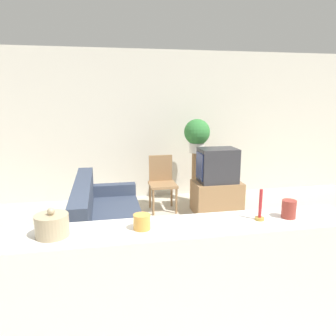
# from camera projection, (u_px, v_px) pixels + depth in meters

# --- Properties ---
(ground_plane) EXTENTS (14.00, 14.00, 0.00)m
(ground_plane) POSITION_uv_depth(u_px,v_px,m) (157.00, 306.00, 3.00)
(ground_plane) COLOR beige
(wall_back) EXTENTS (9.00, 0.06, 2.70)m
(wall_back) POSITION_uv_depth(u_px,v_px,m) (126.00, 126.00, 6.00)
(wall_back) COLOR silver
(wall_back) RESTS_ON ground_plane
(couch) EXTENTS (0.81, 1.84, 0.86)m
(couch) POSITION_uv_depth(u_px,v_px,m) (106.00, 226.00, 4.07)
(couch) COLOR #384256
(couch) RESTS_ON ground_plane
(tv_stand) EXTENTS (0.77, 0.53, 0.51)m
(tv_stand) POSITION_uv_depth(u_px,v_px,m) (217.00, 197.00, 5.40)
(tv_stand) COLOR #9E754C
(tv_stand) RESTS_ON ground_plane
(television) EXTENTS (0.61, 0.44, 0.55)m
(television) POSITION_uv_depth(u_px,v_px,m) (217.00, 165.00, 5.28)
(television) COLOR #333338
(television) RESTS_ON tv_stand
(wooden_chair) EXTENTS (0.44, 0.44, 0.91)m
(wooden_chair) POSITION_uv_depth(u_px,v_px,m) (162.00, 180.00, 5.48)
(wooden_chair) COLOR #9E754C
(wooden_chair) RESTS_ON ground_plane
(plant_stand) EXTENTS (0.17, 0.17, 0.91)m
(plant_stand) POSITION_uv_depth(u_px,v_px,m) (196.00, 177.00, 5.88)
(plant_stand) COLOR #9E754C
(plant_stand) RESTS_ON ground_plane
(potted_plant) EXTENTS (0.45, 0.45, 0.59)m
(potted_plant) POSITION_uv_depth(u_px,v_px,m) (197.00, 134.00, 5.71)
(potted_plant) COLOR white
(potted_plant) RESTS_ON plant_stand
(foreground_counter) EXTENTS (2.87, 0.44, 0.99)m
(foreground_counter) POSITION_uv_depth(u_px,v_px,m) (167.00, 290.00, 2.40)
(foreground_counter) COLOR white
(foreground_counter) RESTS_ON ground_plane
(decorative_bowl) EXTENTS (0.22, 0.22, 0.19)m
(decorative_bowl) POSITION_uv_depth(u_px,v_px,m) (52.00, 225.00, 2.13)
(decorative_bowl) COLOR tan
(decorative_bowl) RESTS_ON foreground_counter
(candle_jar) EXTENTS (0.12, 0.12, 0.11)m
(candle_jar) POSITION_uv_depth(u_px,v_px,m) (142.00, 222.00, 2.25)
(candle_jar) COLOR gold
(candle_jar) RESTS_ON foreground_counter
(candlestick) EXTENTS (0.07, 0.07, 0.24)m
(candlestick) POSITION_uv_depth(u_px,v_px,m) (260.00, 210.00, 2.41)
(candlestick) COLOR #B7933D
(candlestick) RESTS_ON foreground_counter
(coffee_tin) EXTENTS (0.11, 0.11, 0.14)m
(coffee_tin) POSITION_uv_depth(u_px,v_px,m) (289.00, 209.00, 2.46)
(coffee_tin) COLOR #99382D
(coffee_tin) RESTS_ON foreground_counter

